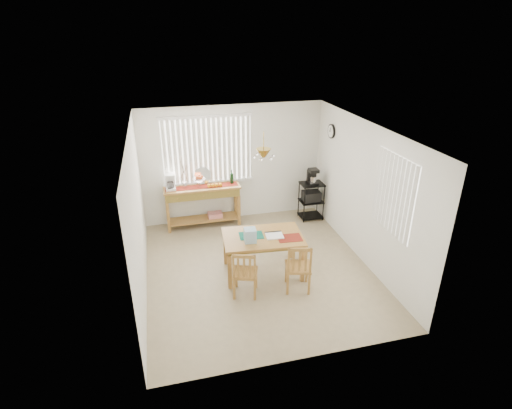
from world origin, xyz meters
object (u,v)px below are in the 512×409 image
object	(u,v)px
sideboard	(203,197)
cart_items	(312,176)
chair_right	(298,267)
chair_left	(245,273)
dining_table	(263,240)
wire_cart	(311,197)

from	to	relation	value
sideboard	cart_items	distance (m)	2.46
sideboard	cart_items	bearing A→B (deg)	-5.60
chair_right	chair_left	bearing A→B (deg)	175.26
dining_table	chair_right	xyz separation A→B (m)	(0.44, -0.65, -0.22)
dining_table	chair_left	xyz separation A→B (m)	(-0.45, -0.58, -0.24)
sideboard	chair_left	size ratio (longest dim) A/B	1.92
wire_cart	chair_right	distance (m)	2.79
sideboard	dining_table	xyz separation A→B (m)	(0.79, -2.11, -0.04)
wire_cart	dining_table	distance (m)	2.49
dining_table	chair_right	size ratio (longest dim) A/B	1.62
sideboard	chair_right	size ratio (longest dim) A/B	1.83
chair_left	cart_items	bearing A→B (deg)	49.51
sideboard	dining_table	world-z (taller)	sideboard
wire_cart	dining_table	xyz separation A→B (m)	(-1.64, -1.87, 0.14)
sideboard	wire_cart	world-z (taller)	sideboard
wire_cart	cart_items	distance (m)	0.51
wire_cart	chair_left	world-z (taller)	wire_cart
wire_cart	chair_left	bearing A→B (deg)	-130.60
wire_cart	sideboard	bearing A→B (deg)	174.19
cart_items	chair_left	world-z (taller)	cart_items
sideboard	dining_table	bearing A→B (deg)	-69.60
dining_table	chair_right	bearing A→B (deg)	-56.29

